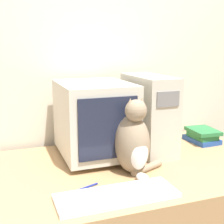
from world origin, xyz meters
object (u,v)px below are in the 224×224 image
(cat, at_px, (133,142))
(book_stack, at_px, (202,136))
(crt_monitor, at_px, (94,119))
(pen, at_px, (83,189))
(keyboard, at_px, (117,196))
(computer_tower, at_px, (148,113))

(cat, relative_size, book_stack, 1.65)
(crt_monitor, height_order, pen, crt_monitor)
(cat, height_order, book_stack, cat)
(keyboard, bearing_deg, book_stack, 33.15)
(crt_monitor, bearing_deg, pen, -114.01)
(pen, bearing_deg, computer_tower, 37.26)
(keyboard, bearing_deg, computer_tower, 52.28)
(crt_monitor, height_order, computer_tower, computer_tower)
(cat, height_order, pen, cat)
(crt_monitor, distance_m, pen, 0.45)
(crt_monitor, xyz_separation_m, pen, (-0.16, -0.37, -0.20))
(computer_tower, relative_size, book_stack, 1.94)
(computer_tower, xyz_separation_m, keyboard, (-0.37, -0.48, -0.20))
(book_stack, relative_size, pen, 1.52)
(pen, bearing_deg, cat, 18.99)
(computer_tower, xyz_separation_m, book_stack, (0.38, 0.01, -0.17))
(keyboard, bearing_deg, pen, 133.12)
(computer_tower, distance_m, book_stack, 0.42)
(computer_tower, xyz_separation_m, cat, (-0.21, -0.27, -0.06))
(cat, bearing_deg, pen, -161.53)
(cat, bearing_deg, computer_tower, 51.75)
(computer_tower, bearing_deg, cat, -127.73)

